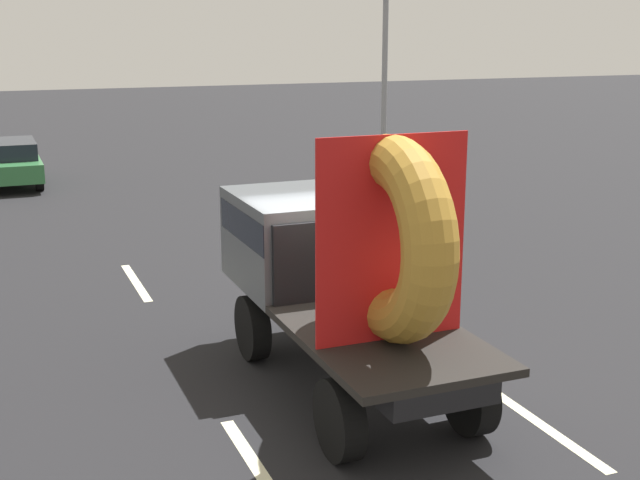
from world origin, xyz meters
The scene contains 8 objects.
ground_plane centered at (0.00, 0.00, 0.00)m, with size 120.00×120.00×0.00m, color black.
flatbed_truck centered at (-0.29, -0.02, 1.74)m, with size 2.02×5.25×3.60m.
distant_sedan centered at (-3.87, 17.50, 0.74)m, with size 1.82×4.24×1.38m.
traffic_light centered at (6.16, 11.66, 4.26)m, with size 0.42×0.36×6.63m.
lane_dash_left_near centered at (-2.08, -2.14, 0.00)m, with size 2.74×0.16×0.01m, color beige.
lane_dash_left_far centered at (-2.08, 5.59, 0.00)m, with size 2.56×0.16×0.01m, color beige.
lane_dash_right_near centered at (1.50, -2.13, 0.00)m, with size 2.92×0.16×0.01m, color beige.
lane_dash_right_far centered at (1.50, 5.24, 0.00)m, with size 2.54×0.16×0.01m, color beige.
Camera 1 is at (-4.60, -10.13, 4.76)m, focal length 47.38 mm.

